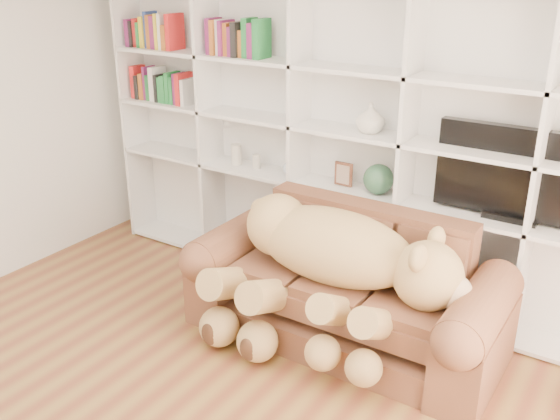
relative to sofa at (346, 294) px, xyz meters
The scene contains 12 objects.
wall_back 1.33m from the sofa, 111.44° to the left, with size 5.00×0.02×2.70m, color white.
bookshelf 1.30m from the sofa, 129.72° to the left, with size 4.43×0.35×2.40m.
sofa is the anchor object (origin of this frame).
teddy_bear 0.35m from the sofa, 107.86° to the right, with size 1.67×0.89×0.97m.
throw_pillow 0.60m from the sofa, 163.38° to the left, with size 0.37×0.12×0.37m, color #570E1B.
tv 1.37m from the sofa, 37.53° to the left, with size 1.05×0.18×0.62m.
picture_frame 0.95m from the sofa, 120.92° to the left, with size 0.14×0.03×0.18m, color #552D1D.
green_vase 0.89m from the sofa, 97.64° to the left, with size 0.23×0.23×0.23m, color #2D573B.
figurine_tall 1.63m from the sofa, 155.97° to the left, with size 0.09×0.09×0.18m, color beige.
figurine_short 1.45m from the sofa, 152.33° to the left, with size 0.07×0.07×0.12m, color beige.
snow_globe 1.20m from the sofa, 144.26° to the left, with size 0.10×0.10×0.10m, color silver.
shelf_vase 1.26m from the sofa, 105.83° to the left, with size 0.21×0.21×0.22m, color silver.
Camera 1 is at (1.97, -1.70, 2.49)m, focal length 40.00 mm.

